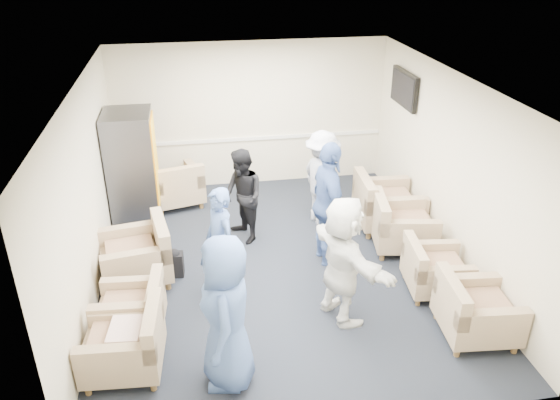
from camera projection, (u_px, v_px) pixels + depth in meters
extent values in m
plane|color=black|center=(278.00, 265.00, 8.02)|extent=(6.00, 6.00, 0.00)
plane|color=silver|center=(278.00, 83.00, 6.82)|extent=(6.00, 6.00, 0.00)
cube|color=beige|center=(251.00, 115.00, 10.07)|extent=(5.00, 0.02, 2.70)
cube|color=beige|center=(335.00, 320.00, 4.77)|extent=(5.00, 0.02, 2.70)
cube|color=beige|center=(87.00, 194.00, 7.04)|extent=(0.02, 6.00, 2.70)
cube|color=beige|center=(450.00, 169.00, 7.80)|extent=(0.02, 6.00, 2.70)
cube|color=silver|center=(252.00, 139.00, 10.25)|extent=(4.98, 0.04, 0.06)
cube|color=black|center=(404.00, 89.00, 9.07)|extent=(0.07, 1.00, 0.58)
cube|color=black|center=(402.00, 89.00, 9.06)|extent=(0.01, 0.92, 0.50)
cube|color=#505058|center=(406.00, 97.00, 9.14)|extent=(0.04, 0.10, 0.25)
cube|color=#987F62|center=(124.00, 351.00, 6.00)|extent=(0.90, 0.90, 0.28)
cube|color=#8F684E|center=(122.00, 338.00, 5.92)|extent=(0.62, 0.58, 0.10)
cube|color=#987F62|center=(153.00, 325.00, 5.88)|extent=(0.20, 0.85, 0.39)
cube|color=#987F62|center=(131.00, 316.00, 6.57)|extent=(0.83, 0.83, 0.25)
cube|color=#8F684E|center=(129.00, 305.00, 6.49)|extent=(0.57, 0.54, 0.09)
cube|color=#987F62|center=(155.00, 294.00, 6.46)|extent=(0.19, 0.78, 0.36)
cube|color=#987F62|center=(136.00, 262.00, 7.56)|extent=(1.05, 1.05, 0.30)
cube|color=#8F684E|center=(134.00, 250.00, 7.47)|extent=(0.72, 0.69, 0.11)
cube|color=#987F62|center=(161.00, 235.00, 7.51)|extent=(0.30, 0.92, 0.43)
cube|color=#987F62|center=(477.00, 317.00, 6.52)|extent=(0.92, 0.92, 0.28)
cube|color=#8F684E|center=(479.00, 304.00, 6.43)|extent=(0.63, 0.60, 0.10)
cube|color=#987F62|center=(452.00, 296.00, 6.34)|extent=(0.22, 0.85, 0.40)
cube|color=#987F62|center=(436.00, 275.00, 7.35)|extent=(0.86, 0.86, 0.26)
cube|color=#8F684E|center=(438.00, 264.00, 7.27)|extent=(0.60, 0.56, 0.09)
cube|color=#987F62|center=(415.00, 256.00, 7.19)|extent=(0.22, 0.79, 0.37)
cube|color=#987F62|center=(403.00, 232.00, 8.34)|extent=(1.04, 1.04, 0.30)
cube|color=#8F684E|center=(404.00, 220.00, 8.25)|extent=(0.71, 0.68, 0.11)
cube|color=#987F62|center=(380.00, 211.00, 8.18)|extent=(0.30, 0.91, 0.42)
cube|color=#987F62|center=(386.00, 210.00, 8.96)|extent=(1.00, 1.00, 0.31)
cube|color=#8F684E|center=(387.00, 198.00, 8.87)|extent=(0.69, 0.65, 0.11)
cube|color=#987F62|center=(364.00, 190.00, 8.76)|extent=(0.21, 0.95, 0.44)
cube|color=#987F62|center=(175.00, 190.00, 9.70)|extent=(1.08, 1.08, 0.29)
cube|color=#8F684E|center=(174.00, 180.00, 9.61)|extent=(0.71, 0.74, 0.10)
cube|color=#987F62|center=(179.00, 179.00, 9.24)|extent=(0.89, 0.36, 0.41)
cube|color=#505058|center=(132.00, 168.00, 8.86)|extent=(0.74, 0.89, 1.88)
cube|color=#FF6D05|center=(156.00, 162.00, 8.87)|extent=(0.02, 0.76, 1.51)
cube|color=black|center=(161.00, 205.00, 9.22)|extent=(0.02, 0.45, 0.12)
cube|color=black|center=(175.00, 264.00, 7.70)|extent=(0.26, 0.20, 0.36)
sphere|color=black|center=(174.00, 255.00, 7.63)|extent=(0.18, 0.18, 0.18)
cube|color=silver|center=(125.00, 332.00, 5.89)|extent=(0.38, 0.48, 0.13)
imported|color=#425F9F|center=(226.00, 313.00, 5.59)|extent=(0.66, 0.92, 1.77)
imported|color=#425F9F|center=(220.00, 244.00, 7.06)|extent=(0.56, 0.66, 1.54)
imported|color=black|center=(242.00, 197.00, 8.36)|extent=(0.78, 0.88, 1.50)
imported|color=white|center=(322.00, 178.00, 8.87)|extent=(0.81, 1.13, 1.59)
imported|color=#425F9F|center=(328.00, 205.00, 7.72)|extent=(0.51, 1.11, 1.85)
imported|color=white|center=(343.00, 260.00, 6.59)|extent=(0.95, 1.62, 1.67)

